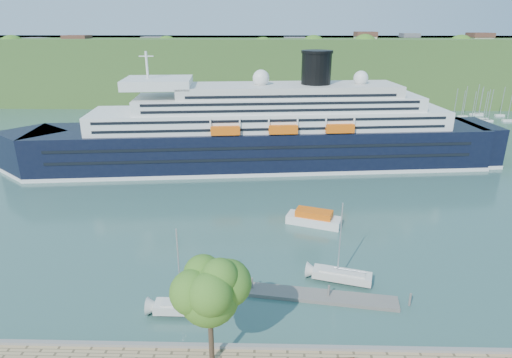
% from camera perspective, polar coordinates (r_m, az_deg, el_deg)
% --- Properties ---
extents(ground, '(400.00, 400.00, 0.00)m').
position_cam_1_polar(ground, '(43.83, 1.97, -22.42)').
color(ground, '#325954').
rests_on(ground, ground).
extents(far_hillside, '(400.00, 50.00, 24.00)m').
position_cam_1_polar(far_hillside, '(178.13, 1.67, 14.51)').
color(far_hillside, '#345A24').
rests_on(far_hillside, ground).
extents(quay_coping, '(220.00, 0.50, 0.30)m').
position_cam_1_polar(quay_coping, '(42.91, 2.00, -21.47)').
color(quay_coping, slate).
rests_on(quay_coping, promenade).
extents(cruise_ship, '(109.58, 26.77, 24.37)m').
position_cam_1_polar(cruise_ship, '(91.10, 0.66, 9.14)').
color(cruise_ship, black).
rests_on(cruise_ship, ground).
extents(promenade_tree, '(6.90, 6.90, 11.42)m').
position_cam_1_polar(promenade_tree, '(38.25, -6.18, -16.82)').
color(promenade_tree, '#32651A').
rests_on(promenade_tree, promenade).
extents(floating_pontoon, '(20.05, 5.31, 0.44)m').
position_cam_1_polar(floating_pontoon, '(51.15, 7.05, -15.12)').
color(floating_pontoon, slate).
rests_on(floating_pontoon, ground).
extents(sailboat_white_near, '(7.62, 2.15, 9.83)m').
position_cam_1_polar(sailboat_white_near, '(46.12, -9.51, -12.58)').
color(sailboat_white_near, silver).
rests_on(sailboat_white_near, ground).
extents(sailboat_white_far, '(8.00, 4.16, 9.96)m').
position_cam_1_polar(sailboat_white_far, '(51.70, 11.69, -8.78)').
color(sailboat_white_far, silver).
rests_on(sailboat_white_far, ground).
extents(tender_launch, '(8.91, 5.50, 2.33)m').
position_cam_1_polar(tender_launch, '(67.21, 7.72, -5.09)').
color(tender_launch, '#ED5E0D').
rests_on(tender_launch, ground).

